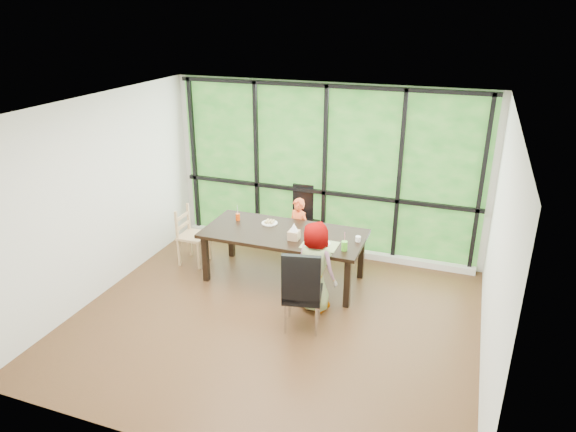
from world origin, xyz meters
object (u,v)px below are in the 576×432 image
Objects in this scene: plate_near at (321,243)px; orange_cup at (238,217)px; child_older at (317,267)px; green_cup at (344,246)px; child_toddler at (298,230)px; plate_far at (270,223)px; tissue_box at (294,235)px; chair_window_leather at (305,220)px; chair_end_beech at (194,236)px; dining_table at (284,256)px; chair_interior_leather at (303,288)px; white_mug at (358,239)px.

orange_cup is at bearing 164.61° from plate_near.
child_older is 9.61× the size of green_cup.
child_toddler is 0.96m from orange_cup.
tissue_box is (0.52, -0.40, 0.06)m from plate_far.
chair_end_beech is (-1.49, -0.98, -0.09)m from chair_window_leather.
dining_table is 0.65m from child_toddler.
chair_interior_leather reaches higher than plate_near.
dining_table is 8.48× the size of plate_near.
child_older is at bearing -40.98° from dining_table.
white_mug is (0.38, 0.64, 0.18)m from child_older.
plate_far is (-0.99, 0.81, 0.15)m from child_older.
white_mug is 0.88m from tissue_box.
dining_table is at bearing -22.12° from child_older.
plate_far is at bearing -20.64° from child_older.
child_toddler is at bearing -80.87° from chair_interior_leather.
green_cup is (2.45, -0.30, 0.36)m from chair_end_beech.
orange_cup is (-0.50, -0.04, 0.04)m from plate_far.
dining_table is 15.66× the size of tissue_box.
chair_window_leather is 7.37× the size of tissue_box.
child_toddler is 0.85× the size of child_older.
chair_window_leather is 1.05× the size of child_toddler.
white_mug is (1.37, -0.17, 0.03)m from plate_far.
white_mug is at bearing -7.49° from child_toddler.
child_older reaches higher than chair_end_beech.
chair_end_beech is 0.79m from orange_cup.
child_toddler is at bearing 125.98° from plate_near.
chair_interior_leather is at bearing -87.64° from plate_near.
chair_interior_leather is 0.89m from plate_near.
orange_cup is at bearing 160.28° from tissue_box.
chair_interior_leather is (0.64, -1.06, 0.17)m from dining_table.
chair_end_beech reaches higher than orange_cup.
white_mug is at bearing 29.32° from plate_near.
chair_window_leather reaches higher than orange_cup.
chair_end_beech is 2.13m from plate_near.
chair_interior_leather is 0.88× the size of child_older.
white_mug is (1.06, 0.05, 0.41)m from dining_table.
chair_window_leather is at bearing 90.16° from dining_table.
child_toddler is at bearing -68.99° from chair_end_beech.
green_cup is (1.26, -0.50, 0.06)m from plate_far.
plate_near is 1.46m from orange_cup.
chair_end_beech is 0.74× the size of child_older.
plate_near is at bearing -97.24° from chair_end_beech.
plate_far is (-0.31, 0.22, 0.38)m from dining_table.
orange_cup is at bearing -175.69° from plate_far.
child_toddler is at bearing 90.00° from dining_table.
chair_end_beech reaches higher than white_mug.
chair_interior_leather reaches higher than dining_table.
chair_interior_leather is 1.61m from plate_far.
plate_far is 1.36m from green_cup.
orange_cup reaches higher than plate_near.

